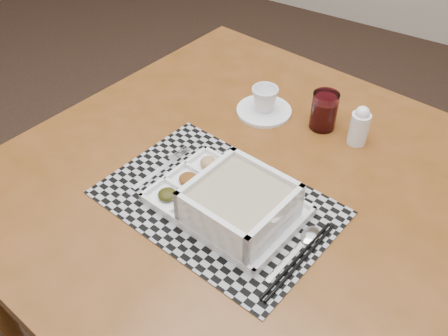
{
  "coord_description": "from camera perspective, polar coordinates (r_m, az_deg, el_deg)",
  "views": [
    {
      "loc": [
        1.01,
        -0.9,
        1.63
      ],
      "look_at": [
        0.59,
        -0.23,
        0.92
      ],
      "focal_mm": 40.0,
      "sensor_mm": 36.0,
      "label": 1
    }
  ],
  "objects": [
    {
      "name": "saucer",
      "position": [
        1.37,
        4.58,
        6.52
      ],
      "size": [
        0.15,
        0.15,
        0.01
      ],
      "primitive_type": "cylinder",
      "color": "white",
      "rests_on": "dining_table"
    },
    {
      "name": "chopsticks",
      "position": [
        1.01,
        8.55,
        -10.38
      ],
      "size": [
        0.05,
        0.24,
        0.01
      ],
      "color": "black",
      "rests_on": "placemat"
    },
    {
      "name": "creamer_bottle",
      "position": [
        1.28,
        15.23,
        4.68
      ],
      "size": [
        0.05,
        0.05,
        0.11
      ],
      "color": "white",
      "rests_on": "dining_table"
    },
    {
      "name": "floor",
      "position": [
        2.12,
        -10.28,
        -9.41
      ],
      "size": [
        5.0,
        5.0,
        0.0
      ],
      "primitive_type": "plane",
      "color": "black",
      "rests_on": "ground"
    },
    {
      "name": "cup",
      "position": [
        1.35,
        4.67,
        7.86
      ],
      "size": [
        0.08,
        0.08,
        0.07
      ],
      "primitive_type": "imported",
      "rotation": [
        0.0,
        0.0,
        0.16
      ],
      "color": "white",
      "rests_on": "saucer"
    },
    {
      "name": "spoon",
      "position": [
        1.04,
        9.42,
        -8.02
      ],
      "size": [
        0.04,
        0.18,
        0.01
      ],
      "color": "silver",
      "rests_on": "placemat"
    },
    {
      "name": "dining_table",
      "position": [
        1.23,
        2.78,
        -4.09
      ],
      "size": [
        1.25,
        1.25,
        0.83
      ],
      "color": "#57340F",
      "rests_on": "ground"
    },
    {
      "name": "fork",
      "position": [
        1.2,
        -7.05,
        0.17
      ],
      "size": [
        0.04,
        0.19,
        0.0
      ],
      "color": "silver",
      "rests_on": "placemat"
    },
    {
      "name": "serving_tray",
      "position": [
        1.05,
        1.29,
        -4.3
      ],
      "size": [
        0.35,
        0.26,
        0.1
      ],
      "color": "white",
      "rests_on": "placemat"
    },
    {
      "name": "juice_glass",
      "position": [
        1.32,
        11.35,
        6.29
      ],
      "size": [
        0.07,
        0.07,
        0.1
      ],
      "color": "white",
      "rests_on": "dining_table"
    },
    {
      "name": "placemat",
      "position": [
        1.11,
        -0.7,
        -3.96
      ],
      "size": [
        0.55,
        0.41,
        0.0
      ],
      "primitive_type": "cube",
      "rotation": [
        0.0,
        0.0,
        -0.14
      ],
      "color": "#98989F",
      "rests_on": "dining_table"
    }
  ]
}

